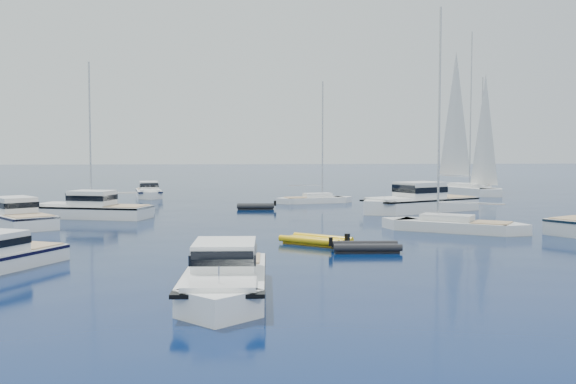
# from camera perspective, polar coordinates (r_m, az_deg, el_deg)

# --- Properties ---
(ground) EXTENTS (400.00, 400.00, 0.00)m
(ground) POSITION_cam_1_polar(r_m,az_deg,el_deg) (22.76, 3.32, -9.96)
(ground) COLOR navy
(ground) RESTS_ON ground
(motor_cruiser_near) EXTENTS (3.41, 9.75, 2.53)m
(motor_cruiser_near) POSITION_cam_1_polar(r_m,az_deg,el_deg) (25.35, -5.24, -8.55)
(motor_cruiser_near) COLOR white
(motor_cruiser_near) RESTS_ON ground
(motor_cruiser_centre) EXTENTS (10.63, 5.95, 2.67)m
(motor_cruiser_centre) POSITION_cam_1_polar(r_m,az_deg,el_deg) (54.95, -16.00, -2.06)
(motor_cruiser_centre) COLOR white
(motor_cruiser_centre) RESTS_ON ground
(motor_cruiser_far_l) EXTENTS (8.15, 9.69, 2.57)m
(motor_cruiser_far_l) POSITION_cam_1_polar(r_m,az_deg,el_deg) (50.98, -21.65, -2.61)
(motor_cruiser_far_l) COLOR white
(motor_cruiser_far_l) RESTS_ON ground
(motor_cruiser_distant) EXTENTS (12.39, 8.98, 3.17)m
(motor_cruiser_distant) POSITION_cam_1_polar(r_m,az_deg,el_deg) (58.88, 10.61, -1.60)
(motor_cruiser_distant) COLOR white
(motor_cruiser_distant) RESTS_ON ground
(motor_cruiser_horizon) EXTENTS (3.95, 8.63, 2.18)m
(motor_cruiser_horizon) POSITION_cam_1_polar(r_m,az_deg,el_deg) (76.24, -11.39, -0.42)
(motor_cruiser_horizon) COLOR white
(motor_cruiser_horizon) RESTS_ON ground
(sailboat_mid_r) EXTENTS (9.90, 7.66, 14.83)m
(sailboat_mid_r) POSITION_cam_1_polar(r_m,az_deg,el_deg) (45.63, 13.45, -3.17)
(sailboat_mid_r) COLOR silver
(sailboat_mid_r) RESTS_ON ground
(sailboat_mid_l) EXTENTS (8.75, 3.48, 12.52)m
(sailboat_mid_l) POSITION_cam_1_polar(r_m,az_deg,el_deg) (56.90, -15.03, -1.85)
(sailboat_mid_l) COLOR silver
(sailboat_mid_l) RESTS_ON ground
(sailboat_centre) EXTENTS (8.54, 4.12, 12.15)m
(sailboat_centre) POSITION_cam_1_polar(r_m,az_deg,el_deg) (67.05, 2.19, -0.90)
(sailboat_centre) COLOR white
(sailboat_centre) RESTS_ON ground
(sailboat_sails_r) EXTENTS (8.55, 13.16, 19.04)m
(sailboat_sails_r) POSITION_cam_1_polar(r_m,az_deg,el_deg) (82.32, 14.08, -0.16)
(sailboat_sails_r) COLOR white
(sailboat_sails_r) RESTS_ON ground
(sailboat_sails_far) EXTENTS (6.01, 10.02, 14.37)m
(sailboat_sails_far) POSITION_cam_1_polar(r_m,az_deg,el_deg) (88.64, 15.62, 0.08)
(sailboat_sails_far) COLOR silver
(sailboat_sails_far) RESTS_ON ground
(tender_yellow) EXTENTS (4.48, 4.23, 0.95)m
(tender_yellow) POSITION_cam_1_polar(r_m,az_deg,el_deg) (38.47, 2.30, -4.33)
(tender_yellow) COLOR #E0AE0D
(tender_yellow) RESTS_ON ground
(tender_grey_near) EXTENTS (3.78, 2.21, 0.95)m
(tender_grey_near) POSITION_cam_1_polar(r_m,az_deg,el_deg) (36.07, 6.45, -4.89)
(tender_grey_near) COLOR black
(tender_grey_near) RESTS_ON ground
(tender_grey_far) EXTENTS (3.46, 2.01, 0.95)m
(tender_grey_far) POSITION_cam_1_polar(r_m,az_deg,el_deg) (60.23, -2.69, -1.43)
(tender_grey_far) COLOR black
(tender_grey_far) RESTS_ON ground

